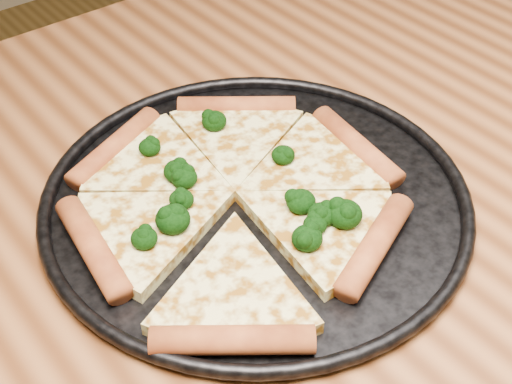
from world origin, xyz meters
TOP-DOWN VIEW (x-y plane):
  - dining_table at (0.00, 0.00)m, footprint 1.20×0.90m
  - pizza_pan at (0.03, 0.01)m, footprint 0.41×0.41m
  - pizza at (0.01, 0.02)m, footprint 0.32×0.35m
  - broccoli_florets at (0.01, 0.00)m, footprint 0.19×0.22m

SIDE VIEW (x-z plane):
  - dining_table at x=0.00m, z-range 0.28..1.03m
  - pizza_pan at x=0.03m, z-range 0.75..0.77m
  - pizza at x=0.01m, z-range 0.75..0.78m
  - broccoli_florets at x=0.01m, z-range 0.76..0.79m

